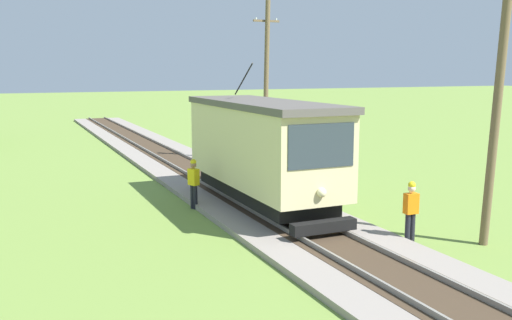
{
  "coord_description": "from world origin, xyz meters",
  "views": [
    {
      "loc": [
        -7.96,
        3.98,
        4.88
      ],
      "look_at": [
        -0.63,
        20.49,
        1.96
      ],
      "focal_mm": 39.48,
      "sensor_mm": 36.0,
      "label": 1
    }
  ],
  "objects_px": {
    "utility_pole_near_tram": "(498,97)",
    "track_worker": "(411,209)",
    "red_tram": "(262,148)",
    "second_worker": "(194,181)",
    "utility_pole_mid": "(266,83)",
    "gravel_pile": "(320,165)"
  },
  "relations": [
    {
      "from": "gravel_pile",
      "to": "track_worker",
      "type": "xyz_separation_m",
      "value": [
        -2.82,
        -9.86,
        0.45
      ]
    },
    {
      "from": "utility_pole_near_tram",
      "to": "utility_pole_mid",
      "type": "distance_m",
      "value": 14.68
    },
    {
      "from": "gravel_pile",
      "to": "track_worker",
      "type": "bearing_deg",
      "value": -105.96
    },
    {
      "from": "gravel_pile",
      "to": "utility_pole_mid",
      "type": "bearing_deg",
      "value": 105.38
    },
    {
      "from": "track_worker",
      "to": "utility_pole_near_tram",
      "type": "bearing_deg",
      "value": 61.01
    },
    {
      "from": "utility_pole_mid",
      "to": "second_worker",
      "type": "bearing_deg",
      "value": -130.38
    },
    {
      "from": "red_tram",
      "to": "gravel_pile",
      "type": "relative_size",
      "value": 3.31
    },
    {
      "from": "utility_pole_near_tram",
      "to": "gravel_pile",
      "type": "bearing_deg",
      "value": 84.72
    },
    {
      "from": "utility_pole_mid",
      "to": "second_worker",
      "type": "relative_size",
      "value": 4.61
    },
    {
      "from": "red_tram",
      "to": "utility_pole_near_tram",
      "type": "height_order",
      "value": "utility_pole_near_tram"
    },
    {
      "from": "second_worker",
      "to": "utility_pole_near_tram",
      "type": "bearing_deg",
      "value": -71.78
    },
    {
      "from": "track_worker",
      "to": "utility_pole_mid",
      "type": "bearing_deg",
      "value": 175.44
    },
    {
      "from": "gravel_pile",
      "to": "track_worker",
      "type": "height_order",
      "value": "track_worker"
    },
    {
      "from": "utility_pole_mid",
      "to": "track_worker",
      "type": "xyz_separation_m",
      "value": [
        -1.8,
        -13.56,
        -3.23
      ]
    },
    {
      "from": "red_tram",
      "to": "utility_pole_mid",
      "type": "bearing_deg",
      "value": 64.2
    },
    {
      "from": "red_tram",
      "to": "track_worker",
      "type": "bearing_deg",
      "value": -65.96
    },
    {
      "from": "utility_pole_near_tram",
      "to": "track_worker",
      "type": "relative_size",
      "value": 4.54
    },
    {
      "from": "utility_pole_mid",
      "to": "red_tram",
      "type": "bearing_deg",
      "value": -115.8
    },
    {
      "from": "red_tram",
      "to": "utility_pole_near_tram",
      "type": "distance_m",
      "value": 7.71
    },
    {
      "from": "utility_pole_near_tram",
      "to": "gravel_pile",
      "type": "xyz_separation_m",
      "value": [
        1.02,
        10.99,
        -3.62
      ]
    },
    {
      "from": "utility_pole_near_tram",
      "to": "utility_pole_mid",
      "type": "xyz_separation_m",
      "value": [
        0.0,
        14.68,
        0.06
      ]
    },
    {
      "from": "red_tram",
      "to": "second_worker",
      "type": "xyz_separation_m",
      "value": [
        -2.11,
        1.17,
        -1.21
      ]
    }
  ]
}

